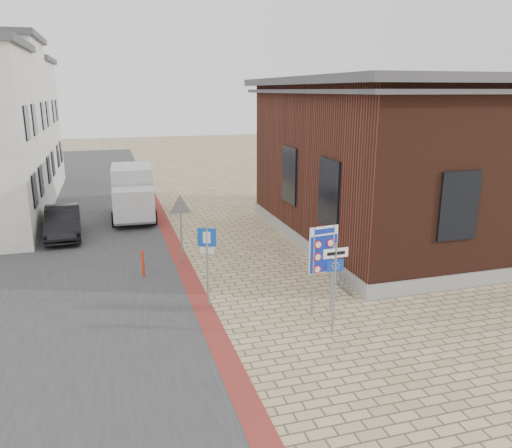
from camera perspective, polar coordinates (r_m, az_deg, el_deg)
ground at (r=14.03m, az=3.60°, el=-11.62°), size 120.00×120.00×0.00m
road_strip at (r=27.50m, az=-18.42°, el=1.06°), size 7.00×60.00×0.02m
curb_strip at (r=22.76m, az=-9.88°, el=-1.19°), size 0.60×40.00×0.02m
brick_building at (r=23.20m, az=18.99°, el=7.29°), size 13.00×13.00×6.80m
bike_rack at (r=16.74m, az=9.60°, el=-6.27°), size 0.08×1.80×0.60m
sedan at (r=23.52m, az=-21.20°, el=0.20°), size 1.64×4.18×1.36m
box_truck at (r=25.91m, az=-13.90°, el=3.55°), size 2.25×4.97×2.56m
border_sign at (r=14.17m, az=7.70°, el=-3.17°), size 0.90×0.17×2.64m
essen_sign at (r=13.08m, az=8.99°, el=-5.70°), size 0.69×0.07×2.55m
parking_sign at (r=14.72m, az=-5.60°, el=-3.19°), size 0.53×0.23×2.50m
yield_sign at (r=18.42m, az=-8.64°, el=1.30°), size 0.91×0.09×2.57m
bollard at (r=17.75m, az=-12.79°, el=-4.46°), size 0.09×0.09×0.95m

